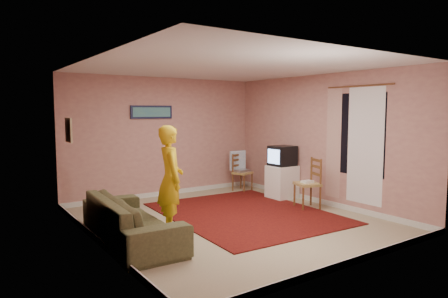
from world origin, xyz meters
TOP-DOWN VIEW (x-y plane):
  - ground at (0.00, 0.00)m, footprint 5.00×5.00m
  - wall_back at (0.00, 2.50)m, footprint 4.50×0.02m
  - wall_front at (0.00, -2.50)m, footprint 4.50×0.02m
  - wall_left at (-2.25, 0.00)m, footprint 0.02×5.00m
  - wall_right at (2.25, 0.00)m, footprint 0.02×5.00m
  - ceiling at (0.00, 0.00)m, footprint 4.50×5.00m
  - baseboard_back at (0.00, 2.49)m, footprint 4.50×0.02m
  - baseboard_front at (0.00, -2.49)m, footprint 4.50×0.02m
  - baseboard_left at (-2.24, 0.00)m, footprint 0.02×5.00m
  - baseboard_right at (2.24, 0.00)m, footprint 0.02×5.00m
  - window at (2.24, -0.90)m, footprint 0.01×1.10m
  - curtain_sheer at (2.23, -1.05)m, footprint 0.01×0.75m
  - curtain_floral at (2.21, -0.35)m, footprint 0.01×0.35m
  - curtain_rod at (2.20, -0.90)m, footprint 0.02×1.40m
  - picture_back at (-0.30, 2.47)m, footprint 0.95×0.04m
  - picture_left at (-2.22, 1.60)m, footprint 0.04×0.38m
  - area_rug at (0.50, 0.21)m, footprint 2.82×3.46m
  - tv_cabinet at (1.95, 0.80)m, footprint 0.56×0.50m
  - crt_tv at (1.94, 0.80)m, footprint 0.50×0.45m
  - chair_a at (1.75, 1.95)m, footprint 0.49×0.48m
  - dvd_player at (1.75, 1.95)m, footprint 0.35×0.26m
  - blue_throw at (1.75, 2.14)m, footprint 0.44×0.05m
  - chair_b at (1.74, -0.14)m, footprint 0.54×0.55m
  - game_console at (1.74, -0.14)m, footprint 0.22×0.17m
  - sofa at (-1.80, -0.10)m, footprint 0.98×2.27m
  - person at (-1.12, -0.00)m, footprint 0.54×0.68m

SIDE VIEW (x-z plane):
  - ground at x=0.00m, z-range 0.00..0.00m
  - area_rug at x=0.50m, z-range 0.00..0.02m
  - baseboard_back at x=0.00m, z-range 0.00..0.10m
  - baseboard_front at x=0.00m, z-range 0.00..0.10m
  - baseboard_left at x=-2.24m, z-range 0.00..0.10m
  - baseboard_right at x=2.24m, z-range 0.00..0.10m
  - sofa at x=-1.80m, z-range 0.00..0.65m
  - tv_cabinet at x=1.95m, z-range 0.00..0.71m
  - dvd_player at x=1.75m, z-range 0.44..0.50m
  - game_console at x=1.74m, z-range 0.50..0.54m
  - chair_a at x=1.75m, z-range 0.29..0.77m
  - chair_b at x=1.74m, z-range 0.33..0.86m
  - blue_throw at x=1.75m, z-range 0.47..0.93m
  - person at x=-1.12m, z-range 0.00..1.66m
  - crt_tv at x=1.94m, z-range 0.71..1.13m
  - curtain_sheer at x=2.23m, z-range 0.20..2.30m
  - curtain_floral at x=2.21m, z-range 0.20..2.30m
  - wall_back at x=0.00m, z-range 0.00..2.60m
  - wall_front at x=0.00m, z-range 0.00..2.60m
  - wall_left at x=-2.25m, z-range 0.00..2.60m
  - wall_right at x=2.25m, z-range 0.00..2.60m
  - window at x=2.24m, z-range 0.70..2.20m
  - picture_left at x=-2.22m, z-range 1.34..1.76m
  - picture_back at x=-0.30m, z-range 1.71..1.99m
  - curtain_rod at x=2.20m, z-range 2.31..2.33m
  - ceiling at x=0.00m, z-range 2.59..2.61m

